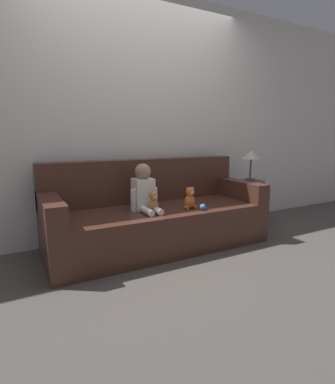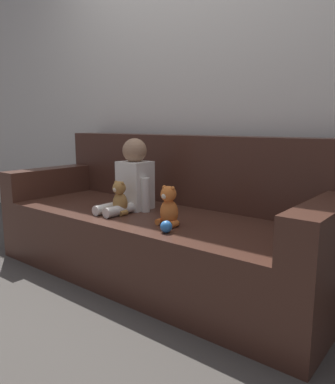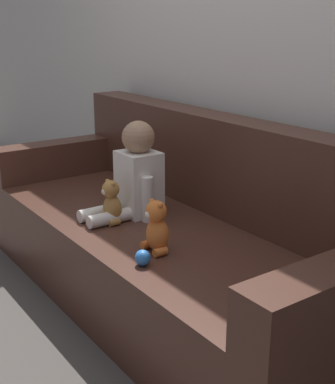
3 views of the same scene
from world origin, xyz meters
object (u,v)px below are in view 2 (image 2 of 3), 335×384
object	(u,v)px
person_baby	(133,180)
plush_toy_side	(169,207)
couch	(163,227)
teddy_bear_brown	(120,199)
toy_ball	(166,227)

from	to	relation	value
person_baby	plush_toy_side	xyz separation A→B (m)	(0.41, -0.16, -0.08)
couch	teddy_bear_brown	size ratio (longest dim) A/B	10.87
couch	plush_toy_side	bearing A→B (deg)	-45.61
couch	plush_toy_side	size ratio (longest dim) A/B	10.19
couch	teddy_bear_brown	xyz separation A→B (m)	(-0.13, -0.24, 0.20)
person_baby	plush_toy_side	size ratio (longest dim) A/B	2.08
plush_toy_side	person_baby	bearing A→B (deg)	158.89
couch	plush_toy_side	distance (m)	0.41
couch	toy_ball	bearing A→B (deg)	-48.64
person_baby	toy_ball	distance (m)	0.58
teddy_bear_brown	couch	bearing A→B (deg)	60.67
teddy_bear_brown	plush_toy_side	xyz separation A→B (m)	(0.38, -0.01, 0.01)
couch	plush_toy_side	world-z (taller)	couch
plush_toy_side	couch	bearing A→B (deg)	134.39
plush_toy_side	toy_ball	xyz separation A→B (m)	(0.08, -0.11, -0.07)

